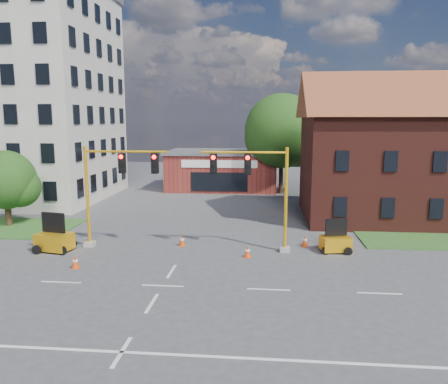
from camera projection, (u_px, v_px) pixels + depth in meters
The scene contains 16 objects.
ground at pixel (163, 286), 20.64m from camera, with size 120.00×120.00×0.00m, color #454447.
lane_markings at pixel (146, 313), 17.69m from camera, with size 60.00×36.00×0.01m, color white, non-canonical shape.
office_block at pixel (10, 93), 42.29m from camera, with size 18.40×15.40×20.60m.
brick_shop at pixel (223, 170), 49.74m from camera, with size 12.40×8.40×4.30m.
townhouse_row at pixel (437, 144), 33.75m from camera, with size 21.00×11.00×11.50m.
tree_large at pixel (286, 134), 45.57m from camera, with size 8.20×7.81×10.51m.
tree_nw_front at pixel (9, 182), 31.74m from camera, with size 4.51×4.30×5.60m.
signal_mast_west at pixel (113, 184), 26.28m from camera, with size 5.30×0.60×6.20m.
signal_mast_east at pixel (258, 186), 25.49m from camera, with size 5.30×0.60×6.20m.
trailer_west at pixel (54, 240), 25.99m from camera, with size 2.20×1.69×2.25m.
trailer_east at pixel (336, 242), 25.86m from camera, with size 1.88×1.45×1.92m.
cone_a at pixel (75, 262), 23.02m from camera, with size 0.40×0.40×0.70m.
cone_b at pixel (182, 241), 27.11m from camera, with size 0.40×0.40×0.70m.
cone_c at pixel (247, 252), 24.84m from camera, with size 0.40×0.40×0.70m.
cone_d at pixel (305, 241), 27.05m from camera, with size 0.40×0.40×0.70m.
pickup_white at pixel (359, 214), 33.29m from camera, with size 2.26×4.91×1.36m, color white.
Camera 1 is at (4.71, -19.28, 7.76)m, focal length 35.00 mm.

